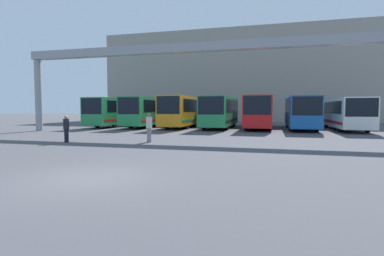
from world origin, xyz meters
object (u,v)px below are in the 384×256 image
bus_slot_0 (121,110)px  bus_slot_3 (220,110)px  bus_slot_4 (260,110)px  bus_slot_5 (301,111)px  bus_slot_2 (186,110)px  pedestrian_far_center (149,127)px  pedestrian_near_left (66,128)px  bus_slot_1 (152,110)px  bus_slot_6 (345,112)px

bus_slot_0 → bus_slot_3: bus_slot_3 is taller
bus_slot_0 → bus_slot_4: bearing=-0.6°
bus_slot_4 → bus_slot_5: size_ratio=1.11×
bus_slot_2 → bus_slot_3: (4.06, -0.93, -0.04)m
pedestrian_far_center → pedestrian_near_left: (-4.87, -1.40, -0.08)m
bus_slot_0 → bus_slot_1: 4.07m
bus_slot_3 → bus_slot_5: size_ratio=0.95×
bus_slot_4 → pedestrian_near_left: bus_slot_4 is taller
bus_slot_2 → bus_slot_5: size_ratio=1.12×
bus_slot_1 → bus_slot_4: (12.18, 0.04, -0.00)m
bus_slot_5 → pedestrian_far_center: (-10.14, -14.71, -0.88)m
bus_slot_5 → bus_slot_4: bearing=171.3°
bus_slot_0 → pedestrian_near_left: bus_slot_0 is taller
bus_slot_0 → bus_slot_4: 16.24m
bus_slot_1 → bus_slot_3: 8.16m
bus_slot_4 → pedestrian_far_center: bus_slot_4 is taller
pedestrian_far_center → bus_slot_3: bearing=-56.6°
bus_slot_1 → bus_slot_2: bearing=1.3°
bus_slot_0 → bus_slot_2: size_ratio=1.02×
bus_slot_0 → bus_slot_6: bus_slot_0 is taller
bus_slot_3 → bus_slot_4: 4.15m
bus_slot_1 → bus_slot_6: bearing=-1.6°
bus_slot_5 → pedestrian_far_center: bearing=-124.6°
bus_slot_3 → pedestrian_far_center: (-2.02, -14.45, -0.93)m
bus_slot_5 → pedestrian_far_center: size_ratio=6.02×
bus_slot_5 → bus_slot_1: bearing=178.0°
bus_slot_6 → pedestrian_far_center: size_ratio=6.05×
bus_slot_2 → pedestrian_far_center: size_ratio=6.76×
bus_slot_6 → pedestrian_near_left: bearing=-139.8°
bus_slot_2 → bus_slot_6: bearing=-2.3°
bus_slot_0 → pedestrian_near_left: bearing=-72.6°
bus_slot_4 → pedestrian_far_center: size_ratio=6.71×
bus_slot_0 → bus_slot_3: 12.23m
bus_slot_2 → bus_slot_3: size_ratio=1.18×
bus_slot_1 → bus_slot_2: 4.06m
bus_slot_0 → pedestrian_near_left: (5.29, -16.92, -0.98)m
bus_slot_3 → bus_slot_4: bearing=12.3°
bus_slot_1 → bus_slot_5: (16.24, -0.58, -0.05)m
bus_slot_3 → bus_slot_6: bearing=1.4°
bus_slot_3 → bus_slot_1: bearing=174.1°
bus_slot_3 → pedestrian_near_left: bus_slot_3 is taller
bus_slot_5 → pedestrian_near_left: bus_slot_5 is taller
bus_slot_3 → pedestrian_far_center: size_ratio=5.73×
bus_slot_1 → bus_slot_3: bus_slot_3 is taller
bus_slot_0 → pedestrian_near_left: size_ratio=7.51×
bus_slot_0 → pedestrian_far_center: bearing=-56.8°
pedestrian_near_left → bus_slot_6: bearing=-59.6°
bus_slot_4 → bus_slot_0: bearing=179.4°
bus_slot_0 → bus_slot_6: 24.37m
bus_slot_0 → bus_slot_6: bearing=-1.8°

